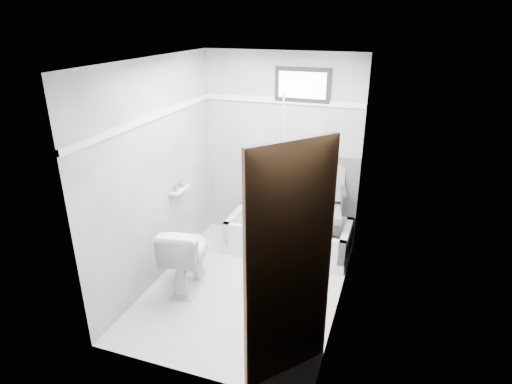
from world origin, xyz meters
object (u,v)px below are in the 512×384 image
at_px(office_chair, 319,206).
at_px(door, 314,296).
at_px(bathtub, 288,236).
at_px(toilet, 187,255).
at_px(soap_bottle_a, 176,187).
at_px(soap_bottle_b, 182,183).

relative_size(office_chair, door, 0.54).
xyz_separation_m(bathtub, toilet, (-0.85, -1.08, 0.17)).
distance_m(soap_bottle_a, soap_bottle_b, 0.14).
bearing_deg(office_chair, bathtub, 174.53).
height_order(bathtub, soap_bottle_b, soap_bottle_b).
relative_size(toilet, door, 0.38).
height_order(office_chair, soap_bottle_a, office_chair).
relative_size(office_chair, soap_bottle_b, 10.99).
relative_size(door, soap_bottle_b, 20.28).
height_order(door, soap_bottle_a, door).
bearing_deg(door, toilet, 144.75).
bearing_deg(bathtub, soap_bottle_b, -156.23).
xyz_separation_m(office_chair, soap_bottle_b, (-1.52, -0.55, 0.30)).
bearing_deg(toilet, office_chair, -148.30).
bearing_deg(toilet, door, 133.58).
bearing_deg(soap_bottle_b, bathtub, 23.77).
bearing_deg(bathtub, soap_bottle_a, -150.75).
height_order(bathtub, door, door).
bearing_deg(soap_bottle_a, office_chair, 24.46).
height_order(toilet, soap_bottle_b, soap_bottle_b).
bearing_deg(soap_bottle_b, soap_bottle_a, -90.00).
xyz_separation_m(office_chair, soap_bottle_a, (-1.52, -0.69, 0.30)).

